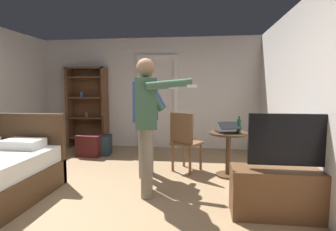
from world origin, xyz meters
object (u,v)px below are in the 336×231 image
(laptop, at_px, (228,129))
(suitcase_dark, at_px, (91,145))
(bookshelf, at_px, (88,105))
(person_blue_shirt, at_px, (147,116))
(bottle_on_table, at_px, (239,126))
(tv_flatscreen, at_px, (292,188))
(suitcase_small, at_px, (96,145))
(person_striped_shirt, at_px, (147,113))
(side_table, at_px, (228,147))
(wooden_chair, at_px, (185,139))

(laptop, bearing_deg, suitcase_dark, 159.55)
(bookshelf, xyz_separation_m, person_blue_shirt, (1.95, -2.58, 0.03))
(bookshelf, bearing_deg, suitcase_dark, -63.22)
(bottle_on_table, relative_size, person_blue_shirt, 0.15)
(tv_flatscreen, bearing_deg, suitcase_small, 143.78)
(tv_flatscreen, bearing_deg, suitcase_dark, 145.28)
(laptop, height_order, person_blue_shirt, person_blue_shirt)
(person_striped_shirt, bearing_deg, bottle_on_table, 1.84)
(suitcase_dark, distance_m, suitcase_small, 0.10)
(bookshelf, distance_m, person_blue_shirt, 3.23)
(person_striped_shirt, distance_m, suitcase_dark, 1.93)
(person_blue_shirt, relative_size, suitcase_dark, 3.59)
(bookshelf, relative_size, side_table, 2.66)
(person_blue_shirt, height_order, suitcase_dark, person_blue_shirt)
(suitcase_small, bearing_deg, side_table, -28.56)
(person_blue_shirt, bearing_deg, laptop, 36.36)
(bookshelf, height_order, person_striped_shirt, bookshelf)
(bookshelf, distance_m, person_striped_shirt, 2.57)
(bottle_on_table, distance_m, person_blue_shirt, 1.49)
(person_striped_shirt, bearing_deg, bookshelf, 134.02)
(tv_flatscreen, relative_size, person_striped_shirt, 0.73)
(laptop, bearing_deg, person_striped_shirt, -176.20)
(person_blue_shirt, bearing_deg, person_striped_shirt, 102.26)
(bottle_on_table, height_order, suitcase_dark, bottle_on_table)
(suitcase_dark, height_order, suitcase_small, suitcase_dark)
(side_table, relative_size, bottle_on_table, 2.64)
(laptop, height_order, suitcase_dark, laptop)
(laptop, bearing_deg, wooden_chair, 165.72)
(wooden_chair, bearing_deg, bookshelf, 146.04)
(tv_flatscreen, xyz_separation_m, bottle_on_table, (-0.40, 1.20, 0.49))
(person_striped_shirt, bearing_deg, person_blue_shirt, -77.74)
(bookshelf, height_order, side_table, bookshelf)
(suitcase_dark, bearing_deg, suitcase_small, 53.46)
(person_blue_shirt, bearing_deg, suitcase_small, 128.34)
(suitcase_small, bearing_deg, laptop, -29.50)
(side_table, relative_size, wooden_chair, 0.71)
(side_table, bearing_deg, bookshelf, 150.62)
(person_striped_shirt, bearing_deg, side_table, 5.61)
(bookshelf, distance_m, tv_flatscreen, 4.75)
(bottle_on_table, relative_size, person_striped_shirt, 0.15)
(suitcase_dark, bearing_deg, side_table, -12.96)
(bottle_on_table, bearing_deg, side_table, 150.26)
(bookshelf, xyz_separation_m, wooden_chair, (2.37, -1.59, -0.46))
(wooden_chair, relative_size, suitcase_dark, 2.02)
(tv_flatscreen, distance_m, wooden_chair, 1.89)
(suitcase_small, bearing_deg, person_striped_shirt, -48.01)
(person_blue_shirt, distance_m, suitcase_dark, 2.52)
(bookshelf, distance_m, laptop, 3.53)
(tv_flatscreen, distance_m, bottle_on_table, 1.36)
(side_table, relative_size, person_blue_shirt, 0.40)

